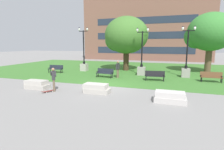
% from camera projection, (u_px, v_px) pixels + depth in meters
% --- Properties ---
extents(ground_plane, '(140.00, 140.00, 0.00)m').
position_uv_depth(ground_plane, '(106.00, 86.00, 14.25)').
color(ground_plane, gray).
extents(grass_lawn, '(40.00, 20.00, 0.02)m').
position_uv_depth(grass_lawn, '(131.00, 70.00, 23.60)').
color(grass_lawn, '#3D752D').
rests_on(grass_lawn, ground).
extents(concrete_block_center, '(1.81, 0.90, 0.64)m').
position_uv_depth(concrete_block_center, '(37.00, 85.00, 13.40)').
color(concrete_block_center, '#B2ADA3').
rests_on(concrete_block_center, ground).
extents(concrete_block_left, '(1.84, 0.90, 0.64)m').
position_uv_depth(concrete_block_left, '(96.00, 88.00, 12.20)').
color(concrete_block_left, '#B2ADA3').
rests_on(concrete_block_left, ground).
extents(concrete_block_right, '(1.80, 0.90, 0.64)m').
position_uv_depth(concrete_block_right, '(170.00, 97.00, 10.17)').
color(concrete_block_right, '#BCB7B2').
rests_on(concrete_block_right, ground).
extents(person_skateboarder, '(0.72, 0.51, 1.71)m').
position_uv_depth(person_skateboarder, '(54.00, 78.00, 12.50)').
color(person_skateboarder, brown).
rests_on(person_skateboarder, ground).
extents(skateboard, '(0.63, 1.00, 0.14)m').
position_uv_depth(skateboard, '(49.00, 91.00, 12.41)').
color(skateboard, maroon).
rests_on(skateboard, ground).
extents(park_bench_near_left, '(1.80, 0.55, 0.90)m').
position_uv_depth(park_bench_near_left, '(211.00, 76.00, 15.60)').
color(park_bench_near_left, brown).
rests_on(park_bench_near_left, grass_lawn).
extents(park_bench_near_right, '(1.83, 0.65, 0.90)m').
position_uv_depth(park_bench_near_right, '(56.00, 68.00, 20.89)').
color(park_bench_near_right, '#1E232D').
rests_on(park_bench_near_right, grass_lawn).
extents(park_bench_far_left, '(1.84, 0.68, 0.90)m').
position_uv_depth(park_bench_far_left, '(105.00, 72.00, 17.82)').
color(park_bench_far_left, '#1E232D').
rests_on(park_bench_far_left, grass_lawn).
extents(park_bench_far_right, '(1.85, 0.72, 0.90)m').
position_uv_depth(park_bench_far_right, '(155.00, 75.00, 16.22)').
color(park_bench_far_right, black).
rests_on(park_bench_far_right, grass_lawn).
extents(lamp_post_center, '(1.32, 0.80, 5.12)m').
position_uv_depth(lamp_post_center, '(142.00, 66.00, 19.14)').
color(lamp_post_center, gray).
rests_on(lamp_post_center, grass_lawn).
extents(lamp_post_right, '(1.32, 0.80, 5.45)m').
position_uv_depth(lamp_post_right, '(84.00, 62.00, 22.20)').
color(lamp_post_right, '#ADA89E').
rests_on(lamp_post_right, grass_lawn).
extents(lamp_post_left, '(1.32, 0.80, 5.18)m').
position_uv_depth(lamp_post_left, '(186.00, 67.00, 17.88)').
color(lamp_post_left, gray).
rests_on(lamp_post_left, grass_lawn).
extents(tree_far_right, '(5.34, 5.08, 6.91)m').
position_uv_depth(tree_far_right, '(210.00, 33.00, 19.84)').
color(tree_far_right, brown).
rests_on(tree_far_right, grass_lawn).
extents(tree_near_left, '(5.76, 5.49, 6.84)m').
position_uv_depth(tree_near_left, '(126.00, 36.00, 22.19)').
color(tree_near_left, '#42301E').
rests_on(tree_near_left, grass_lawn).
extents(person_bystander_near_lawn, '(0.32, 0.80, 1.71)m').
position_uv_depth(person_bystander_near_lawn, '(118.00, 68.00, 17.60)').
color(person_bystander_near_lawn, brown).
rests_on(person_bystander_near_lawn, grass_lawn).
extents(building_facade_distant, '(26.92, 1.03, 13.99)m').
position_uv_depth(building_facade_distant, '(144.00, 27.00, 36.15)').
color(building_facade_distant, brown).
rests_on(building_facade_distant, ground).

